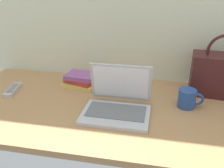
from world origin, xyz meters
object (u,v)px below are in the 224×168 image
at_px(laptop, 117,103).
at_px(book_stack, 81,80).
at_px(remote_control_near, 13,90).
at_px(handbag, 221,74).
at_px(coffee_mug, 187,98).

bearing_deg(laptop, book_stack, 135.26).
height_order(remote_control_near, handbag, handbag).
xyz_separation_m(laptop, coffee_mug, (0.33, 0.11, 0.00)).
bearing_deg(laptop, coffee_mug, 19.07).
distance_m(remote_control_near, book_stack, 0.38).
distance_m(laptop, remote_control_near, 0.62).
xyz_separation_m(laptop, book_stack, (-0.26, 0.26, -0.01)).
distance_m(laptop, coffee_mug, 0.35).
distance_m(coffee_mug, remote_control_near, 0.94).
xyz_separation_m(laptop, handbag, (0.50, 0.30, 0.07)).
height_order(handbag, book_stack, handbag).
bearing_deg(coffee_mug, laptop, -160.93).
relative_size(remote_control_near, book_stack, 0.78).
bearing_deg(coffee_mug, remote_control_near, -179.21).
distance_m(laptop, handbag, 0.59).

